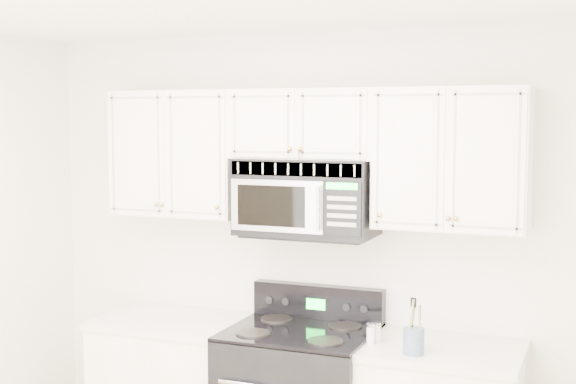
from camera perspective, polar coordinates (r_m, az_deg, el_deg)
The scene contains 6 objects.
room at distance 3.20m, azimuth -8.87°, elevation -9.43°, with size 3.51×3.51×2.61m.
upper_cabinets at distance 4.53m, azimuth 1.35°, elevation 3.07°, with size 2.44×0.37×0.75m.
microwave at distance 4.52m, azimuth 1.35°, elevation -0.36°, with size 0.78×0.44×0.43m.
utensil_crock at distance 4.16m, azimuth 8.93°, elevation -10.35°, with size 0.11×0.11×0.29m.
shaker_salt at distance 4.31m, azimuth 5.90°, elevation -9.99°, with size 0.05×0.05×0.11m.
shaker_pepper at distance 4.36m, azimuth 6.33°, elevation -9.87°, with size 0.04×0.04×0.10m.
Camera 1 is at (1.60, -2.65, 2.11)m, focal length 50.00 mm.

